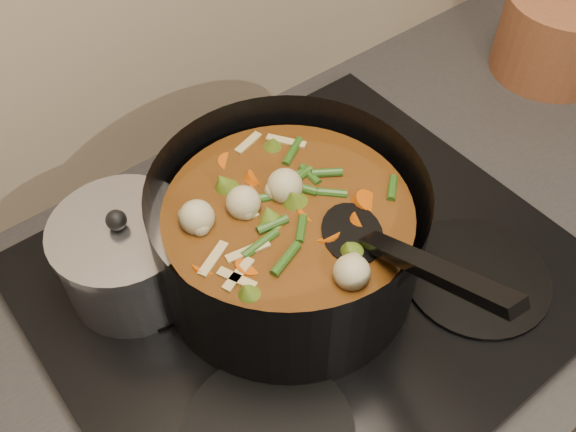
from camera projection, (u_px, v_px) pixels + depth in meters
counter at (302, 427)px, 1.15m from camera, size 2.64×0.64×0.91m
stovetop at (308, 279)px, 0.80m from camera, size 0.62×0.54×0.03m
stockpot at (289, 237)px, 0.74m from camera, size 0.38×0.46×0.23m
saucepan at (128, 256)px, 0.74m from camera, size 0.16×0.16×0.13m
terracotta_crock at (557, 35)px, 1.04m from camera, size 0.19×0.19×0.13m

